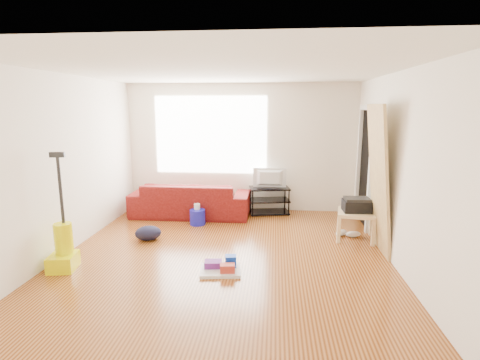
# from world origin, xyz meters

# --- Properties ---
(room) EXTENTS (4.51, 5.01, 2.51)m
(room) POSITION_xyz_m (0.07, 0.15, 1.25)
(room) COLOR #622809
(room) RESTS_ON ground
(sofa) EXTENTS (2.22, 0.87, 0.65)m
(sofa) POSITION_xyz_m (-0.91, 1.95, 0.00)
(sofa) COLOR #470908
(sofa) RESTS_ON ground
(tv_stand) EXTENTS (0.82, 0.56, 0.52)m
(tv_stand) POSITION_xyz_m (0.58, 2.22, 0.27)
(tv_stand) COLOR black
(tv_stand) RESTS_ON ground
(tv) EXTENTS (0.64, 0.08, 0.37)m
(tv) POSITION_xyz_m (0.58, 2.22, 0.70)
(tv) COLOR black
(tv) RESTS_ON tv_stand
(side_table) EXTENTS (0.64, 0.64, 0.45)m
(side_table) POSITION_xyz_m (1.95, 0.91, 0.38)
(side_table) COLOR #DBC985
(side_table) RESTS_ON ground
(printer) EXTENTS (0.42, 0.33, 0.22)m
(printer) POSITION_xyz_m (1.95, 0.91, 0.55)
(printer) COLOR black
(printer) RESTS_ON side_table
(bucket) EXTENTS (0.28, 0.28, 0.27)m
(bucket) POSITION_xyz_m (-0.67, 1.40, 0.00)
(bucket) COLOR #1919B4
(bucket) RESTS_ON ground
(toilet_paper) EXTENTS (0.11, 0.11, 0.10)m
(toilet_paper) POSITION_xyz_m (-0.68, 1.44, 0.18)
(toilet_paper) COLOR white
(toilet_paper) RESTS_ON bucket
(cleaning_tray) EXTENTS (0.55, 0.46, 0.18)m
(cleaning_tray) POSITION_xyz_m (0.03, -0.47, 0.05)
(cleaning_tray) COLOR silver
(cleaning_tray) RESTS_ON ground
(backpack) EXTENTS (0.48, 0.43, 0.22)m
(backpack) POSITION_xyz_m (-1.28, 0.56, 0.00)
(backpack) COLOR black
(backpack) RESTS_ON ground
(sneakers) EXTENTS (0.43, 0.25, 0.10)m
(sneakers) POSITION_xyz_m (1.85, 1.01, 0.05)
(sneakers) COLOR white
(sneakers) RESTS_ON ground
(vacuum) EXTENTS (0.37, 0.41, 1.50)m
(vacuum) POSITION_xyz_m (-2.00, -0.56, 0.28)
(vacuum) COLOR #E6E700
(vacuum) RESTS_ON ground
(door_panel) EXTENTS (0.26, 0.84, 2.09)m
(door_panel) POSITION_xyz_m (2.13, 0.46, 0.00)
(door_panel) COLOR #9B7548
(door_panel) RESTS_ON ground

